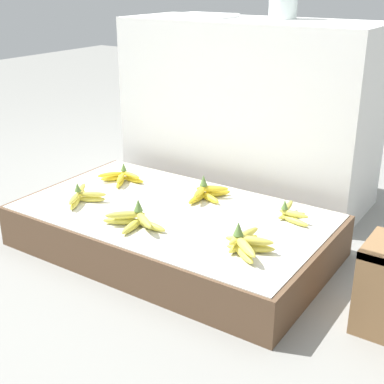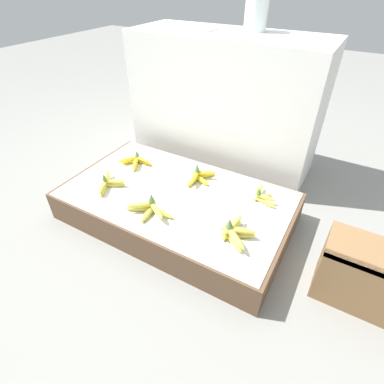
{
  "view_description": "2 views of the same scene",
  "coord_description": "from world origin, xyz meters",
  "px_view_note": "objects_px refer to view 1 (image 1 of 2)",
  "views": [
    {
      "loc": [
        1.13,
        -1.56,
        1.03
      ],
      "look_at": [
        0.04,
        0.08,
        0.23
      ],
      "focal_mm": 50.0,
      "sensor_mm": 36.0,
      "label": 1
    },
    {
      "loc": [
        0.71,
        -1.07,
        1.16
      ],
      "look_at": [
        0.09,
        0.01,
        0.21
      ],
      "focal_mm": 28.0,
      "sensor_mm": 36.0,
      "label": 2
    }
  ],
  "objects_px": {
    "banana_bunch_front_left": "(82,196)",
    "banana_bunch_middle_midright": "(290,213)",
    "banana_bunch_front_midright": "(245,243)",
    "foam_tray_white": "(206,15)",
    "banana_bunch_middle_left": "(122,177)",
    "banana_bunch_middle_midleft": "(207,193)",
    "banana_bunch_front_midleft": "(135,220)"
  },
  "relations": [
    {
      "from": "banana_bunch_front_midleft",
      "to": "banana_bunch_middle_midright",
      "type": "height_order",
      "value": "banana_bunch_front_midleft"
    },
    {
      "from": "banana_bunch_middle_midleft",
      "to": "banana_bunch_middle_midright",
      "type": "relative_size",
      "value": 1.35
    },
    {
      "from": "foam_tray_white",
      "to": "banana_bunch_front_midright",
      "type": "bearing_deg",
      "value": -50.54
    },
    {
      "from": "banana_bunch_middle_left",
      "to": "banana_bunch_front_left",
      "type": "bearing_deg",
      "value": -87.46
    },
    {
      "from": "banana_bunch_front_midleft",
      "to": "foam_tray_white",
      "type": "height_order",
      "value": "foam_tray_white"
    },
    {
      "from": "foam_tray_white",
      "to": "banana_bunch_middle_midright",
      "type": "bearing_deg",
      "value": -35.81
    },
    {
      "from": "banana_bunch_middle_left",
      "to": "banana_bunch_middle_midleft",
      "type": "distance_m",
      "value": 0.42
    },
    {
      "from": "banana_bunch_front_midright",
      "to": "foam_tray_white",
      "type": "relative_size",
      "value": 0.75
    },
    {
      "from": "banana_bunch_front_left",
      "to": "banana_bunch_middle_midright",
      "type": "bearing_deg",
      "value": 22.32
    },
    {
      "from": "banana_bunch_front_left",
      "to": "banana_bunch_front_midleft",
      "type": "height_order",
      "value": "banana_bunch_front_midleft"
    },
    {
      "from": "banana_bunch_middle_midleft",
      "to": "banana_bunch_middle_midright",
      "type": "height_order",
      "value": "banana_bunch_middle_midleft"
    },
    {
      "from": "banana_bunch_front_midright",
      "to": "banana_bunch_middle_midright",
      "type": "xyz_separation_m",
      "value": [
        0.02,
        0.33,
        -0.01
      ]
    },
    {
      "from": "banana_bunch_front_left",
      "to": "banana_bunch_middle_left",
      "type": "bearing_deg",
      "value": 92.54
    },
    {
      "from": "foam_tray_white",
      "to": "banana_bunch_middle_left",
      "type": "bearing_deg",
      "value": -98.14
    },
    {
      "from": "banana_bunch_front_left",
      "to": "banana_bunch_middle_midleft",
      "type": "xyz_separation_m",
      "value": [
        0.41,
        0.31,
        0.0
      ]
    },
    {
      "from": "banana_bunch_middle_left",
      "to": "foam_tray_white",
      "type": "distance_m",
      "value": 0.88
    },
    {
      "from": "banana_bunch_front_left",
      "to": "foam_tray_white",
      "type": "relative_size",
      "value": 0.75
    },
    {
      "from": "foam_tray_white",
      "to": "banana_bunch_front_midleft",
      "type": "bearing_deg",
      "value": -73.61
    },
    {
      "from": "banana_bunch_front_left",
      "to": "banana_bunch_middle_midright",
      "type": "relative_size",
      "value": 1.31
    },
    {
      "from": "banana_bunch_front_midright",
      "to": "foam_tray_white",
      "type": "distance_m",
      "value": 1.26
    },
    {
      "from": "banana_bunch_middle_midleft",
      "to": "banana_bunch_middle_left",
      "type": "bearing_deg",
      "value": -173.53
    },
    {
      "from": "banana_bunch_middle_midright",
      "to": "banana_bunch_front_midleft",
      "type": "bearing_deg",
      "value": -139.02
    },
    {
      "from": "banana_bunch_front_midright",
      "to": "banana_bunch_middle_midright",
      "type": "relative_size",
      "value": 1.32
    },
    {
      "from": "banana_bunch_middle_midright",
      "to": "foam_tray_white",
      "type": "height_order",
      "value": "foam_tray_white"
    },
    {
      "from": "banana_bunch_front_midleft",
      "to": "banana_bunch_middle_midright",
      "type": "bearing_deg",
      "value": 40.98
    },
    {
      "from": "banana_bunch_front_left",
      "to": "banana_bunch_middle_midright",
      "type": "distance_m",
      "value": 0.84
    },
    {
      "from": "banana_bunch_middle_midleft",
      "to": "banana_bunch_middle_midright",
      "type": "xyz_separation_m",
      "value": [
        0.37,
        0.01,
        -0.01
      ]
    },
    {
      "from": "banana_bunch_front_left",
      "to": "banana_bunch_middle_midleft",
      "type": "distance_m",
      "value": 0.51
    },
    {
      "from": "banana_bunch_front_midleft",
      "to": "foam_tray_white",
      "type": "relative_size",
      "value": 0.94
    },
    {
      "from": "banana_bunch_middle_left",
      "to": "foam_tray_white",
      "type": "relative_size",
      "value": 0.71
    },
    {
      "from": "banana_bunch_front_left",
      "to": "banana_bunch_front_midleft",
      "type": "bearing_deg",
      "value": -11.28
    },
    {
      "from": "banana_bunch_middle_left",
      "to": "banana_bunch_middle_midright",
      "type": "bearing_deg",
      "value": 4.35
    }
  ]
}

